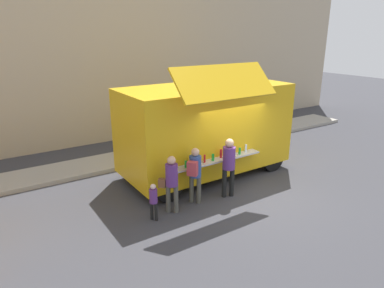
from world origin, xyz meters
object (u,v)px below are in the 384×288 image
Objects in this scene: customer_mid_with_backpack at (195,170)px; customer_front_ordering at (229,163)px; food_truck_main at (206,127)px; trash_bin at (245,129)px; customer_rear_waiting at (171,180)px; child_near_queue at (153,199)px.

customer_front_ordering is at bearing -48.96° from customer_mid_with_backpack.
customer_front_ordering is at bearing -104.89° from food_truck_main.
trash_bin is 0.53× the size of customer_mid_with_backpack.
trash_bin is at bearing -2.88° from customer_mid_with_backpack.
food_truck_main reaches higher than customer_rear_waiting.
customer_mid_with_backpack reaches higher than trash_bin.
customer_mid_with_backpack reaches higher than child_near_queue.
customer_front_ordering is at bearing -136.17° from trash_bin.
food_truck_main is 5.50× the size of child_near_queue.
child_near_queue is at bearing -148.40° from trash_bin.
food_truck_main is 3.58m from child_near_queue.
customer_mid_with_backpack is at bearing -133.66° from food_truck_main.
food_truck_main reaches higher than customer_mid_with_backpack.
customer_front_ordering is (-0.46, -1.79, -0.57)m from food_truck_main.
food_truck_main is at bearing -0.36° from child_near_queue.
food_truck_main is at bearing -148.71° from trash_bin.
child_near_queue is at bearing 109.46° from customer_front_ordering.
food_truck_main is 3.13× the size of customer_front_ordering.
customer_rear_waiting reaches higher than child_near_queue.
food_truck_main reaches higher than child_near_queue.
customer_rear_waiting is at bearing 106.31° from customer_front_ordering.
trash_bin is at bearing -15.11° from customer_rear_waiting.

